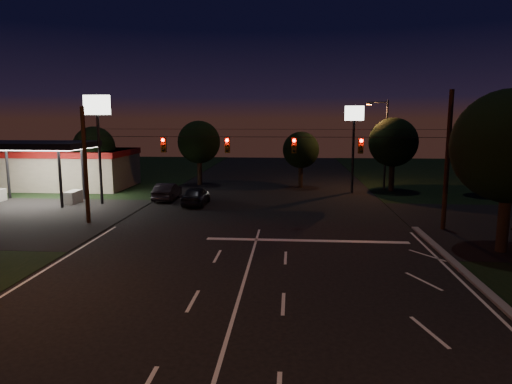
# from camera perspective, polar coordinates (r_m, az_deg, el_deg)

# --- Properties ---
(ground) EXTENTS (140.00, 140.00, 0.00)m
(ground) POSITION_cam_1_polar(r_m,az_deg,el_deg) (16.75, -3.14, -16.24)
(ground) COLOR black
(ground) RESTS_ON ground
(stop_bar) EXTENTS (12.00, 0.50, 0.01)m
(stop_bar) POSITION_cam_1_polar(r_m,az_deg,el_deg) (27.46, 6.34, -6.05)
(stop_bar) COLOR silver
(stop_bar) RESTS_ON ground
(utility_pole_right) EXTENTS (0.30, 0.30, 9.00)m
(utility_pole_right) POSITION_cam_1_polar(r_m,az_deg,el_deg) (32.40, 22.31, -4.35)
(utility_pole_right) COLOR black
(utility_pole_right) RESTS_ON ground
(utility_pole_left) EXTENTS (0.28, 0.28, 8.00)m
(utility_pole_left) POSITION_cam_1_polar(r_m,az_deg,el_deg) (33.90, -20.17, -3.65)
(utility_pole_left) COLOR black
(utility_pole_left) RESTS_ON ground
(signal_span) EXTENTS (24.00, 0.40, 1.56)m
(signal_span) POSITION_cam_1_polar(r_m,az_deg,el_deg) (30.07, 0.57, 5.95)
(signal_span) COLOR black
(signal_span) RESTS_ON ground
(gas_station) EXTENTS (14.20, 16.10, 5.25)m
(gas_station) POSITION_cam_1_polar(r_m,az_deg,el_deg) (51.53, -23.22, 3.06)
(gas_station) COLOR gray
(gas_station) RESTS_ON ground
(pole_sign_left_near) EXTENTS (2.20, 0.30, 9.10)m
(pole_sign_left_near) POSITION_cam_1_polar(r_m,az_deg,el_deg) (40.33, -19.18, 8.36)
(pole_sign_left_near) COLOR black
(pole_sign_left_near) RESTS_ON ground
(pole_sign_right) EXTENTS (1.80, 0.30, 8.40)m
(pole_sign_right) POSITION_cam_1_polar(r_m,az_deg,el_deg) (45.39, 12.13, 7.76)
(pole_sign_right) COLOR black
(pole_sign_right) RESTS_ON ground
(street_light_right_far) EXTENTS (2.20, 0.35, 9.00)m
(street_light_right_far) POSITION_cam_1_polar(r_m,az_deg,el_deg) (47.92, 15.64, 6.49)
(street_light_right_far) COLOR black
(street_light_right_far) RESTS_ON ground
(tree_right_near) EXTENTS (6.00, 6.00, 8.76)m
(tree_right_near) POSITION_cam_1_polar(r_m,az_deg,el_deg) (27.69, 29.07, 4.89)
(tree_right_near) COLOR black
(tree_right_near) RESTS_ON ground
(tree_far_a) EXTENTS (4.20, 4.20, 6.42)m
(tree_far_a) POSITION_cam_1_polar(r_m,az_deg,el_deg) (49.45, -19.50, 5.23)
(tree_far_a) COLOR black
(tree_far_a) RESTS_ON ground
(tree_far_b) EXTENTS (4.60, 4.60, 6.98)m
(tree_far_b) POSITION_cam_1_polar(r_m,az_deg,el_deg) (50.20, -7.08, 6.14)
(tree_far_b) COLOR black
(tree_far_b) RESTS_ON ground
(tree_far_c) EXTENTS (3.80, 3.80, 5.86)m
(tree_far_c) POSITION_cam_1_polar(r_m,az_deg,el_deg) (48.22, 5.65, 5.20)
(tree_far_c) COLOR black
(tree_far_c) RESTS_ON ground
(tree_far_d) EXTENTS (4.80, 4.80, 7.30)m
(tree_far_d) POSITION_cam_1_polar(r_m,az_deg,el_deg) (47.24, 16.76, 5.90)
(tree_far_d) COLOR black
(tree_far_d) RESTS_ON ground
(tree_far_e) EXTENTS (4.00, 4.00, 6.18)m
(tree_far_e) POSITION_cam_1_polar(r_m,az_deg,el_deg) (47.71, 26.69, 4.49)
(tree_far_e) COLOR black
(tree_far_e) RESTS_ON ground
(car_oncoming_a) EXTENTS (1.88, 4.56, 1.55)m
(car_oncoming_a) POSITION_cam_1_polar(r_m,az_deg,el_deg) (38.69, -7.53, -0.46)
(car_oncoming_a) COLOR black
(car_oncoming_a) RESTS_ON ground
(car_oncoming_b) EXTENTS (1.61, 4.58, 1.51)m
(car_oncoming_b) POSITION_cam_1_polar(r_m,az_deg,el_deg) (41.45, -11.03, 0.06)
(car_oncoming_b) COLOR black
(car_oncoming_b) RESTS_ON ground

